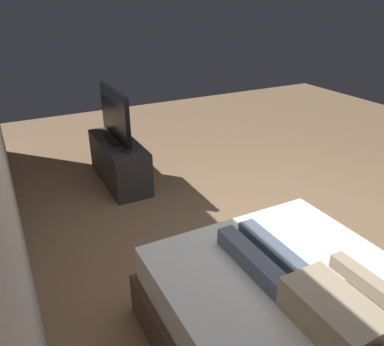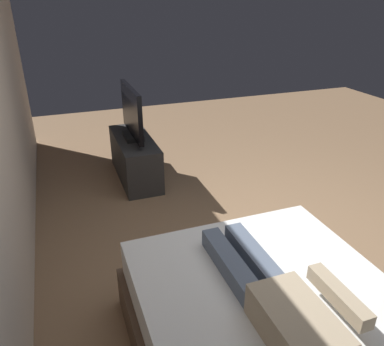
# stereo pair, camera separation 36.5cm
# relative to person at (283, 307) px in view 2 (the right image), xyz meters

# --- Properties ---
(ground_plane) EXTENTS (10.00, 10.00, 0.00)m
(ground_plane) POSITION_rel_person_xyz_m (0.95, -0.53, -0.62)
(ground_plane) COLOR #8C6B4C
(person) EXTENTS (1.26, 0.46, 0.18)m
(person) POSITION_rel_person_xyz_m (0.00, 0.00, 0.00)
(person) COLOR tan
(person) RESTS_ON bed
(remote) EXTENTS (0.15, 0.04, 0.02)m
(remote) POSITION_rel_person_xyz_m (0.15, -0.40, -0.07)
(remote) COLOR black
(remote) RESTS_ON bed
(tv_stand) EXTENTS (1.10, 0.40, 0.50)m
(tv_stand) POSITION_rel_person_xyz_m (2.92, 0.13, -0.37)
(tv_stand) COLOR #2D2D2D
(tv_stand) RESTS_ON ground
(tv) EXTENTS (0.88, 0.20, 0.59)m
(tv) POSITION_rel_person_xyz_m (2.92, 0.13, 0.16)
(tv) COLOR black
(tv) RESTS_ON tv_stand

